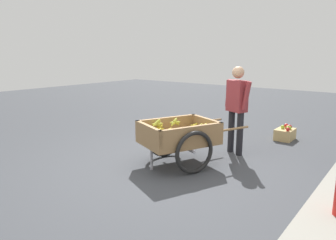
# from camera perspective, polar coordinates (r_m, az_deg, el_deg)

# --- Properties ---
(ground_plane) EXTENTS (24.00, 24.00, 0.00)m
(ground_plane) POSITION_cam_1_polar(r_m,az_deg,el_deg) (4.70, -1.35, -9.26)
(ground_plane) COLOR #3D3F44
(fruit_cart) EXTENTS (1.81, 1.33, 0.72)m
(fruit_cart) POSITION_cam_1_polar(r_m,az_deg,el_deg) (4.84, 2.09, -3.18)
(fruit_cart) COLOR #937047
(fruit_cart) RESTS_ON ground
(vendor_person) EXTENTS (0.32, 0.54, 1.50)m
(vendor_person) POSITION_cam_1_polar(r_m,az_deg,el_deg) (5.41, 12.47, 3.07)
(vendor_person) COLOR black
(vendor_person) RESTS_ON ground
(apple_crate) EXTENTS (0.44, 0.32, 0.31)m
(apple_crate) POSITION_cam_1_polar(r_m,az_deg,el_deg) (6.73, 20.62, -2.34)
(apple_crate) COLOR tan
(apple_crate) RESTS_ON ground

